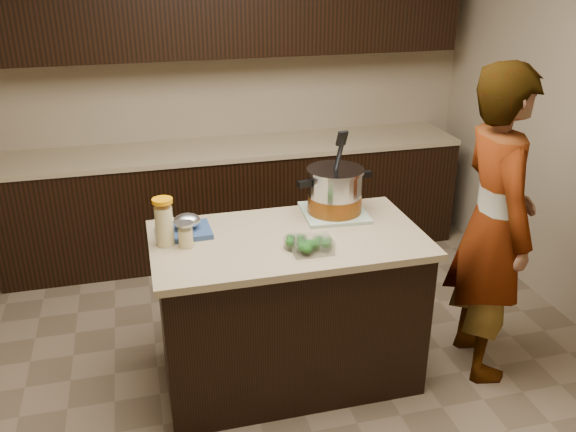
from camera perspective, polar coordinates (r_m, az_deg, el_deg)
name	(u,v)px	position (r m, az deg, el deg)	size (l,w,h in m)	color
ground_plane	(288,373)	(3.74, 0.00, -14.46)	(4.00, 4.00, 0.00)	brown
room_shell	(288,84)	(3.00, 0.00, 12.24)	(4.04, 4.04, 2.72)	tan
back_cabinets	(233,139)	(4.85, -5.19, 7.15)	(3.60, 0.63, 2.33)	black
island	(288,308)	(3.48, 0.00, -8.59)	(1.46, 0.81, 0.90)	black
dish_towel	(334,213)	(3.54, 4.34, 0.33)	(0.36, 0.36, 0.02)	#59845E
stock_pot	(335,193)	(3.50, 4.40, 2.12)	(0.46, 0.38, 0.47)	#B7B7BC
lemonade_pitcher	(164,224)	(3.19, -11.50, -0.72)	(0.12, 0.12, 0.25)	#DAC885
mason_jar	(186,235)	(3.18, -9.56, -1.77)	(0.10, 0.10, 0.14)	#DAC885
broccoli_tub_left	(296,243)	(3.13, 0.72, -2.52)	(0.15, 0.15, 0.06)	silver
broccoli_tub_right	(322,244)	(3.14, 3.20, -2.61)	(0.13, 0.13, 0.05)	silver
broccoli_tub_rect	(312,246)	(3.09, 2.25, -2.80)	(0.21, 0.15, 0.07)	silver
blue_tray	(185,227)	(3.33, -9.59, -1.07)	(0.29, 0.24, 0.11)	navy
person	(494,226)	(3.57, 18.68, -0.86)	(0.66, 0.43, 1.81)	gray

